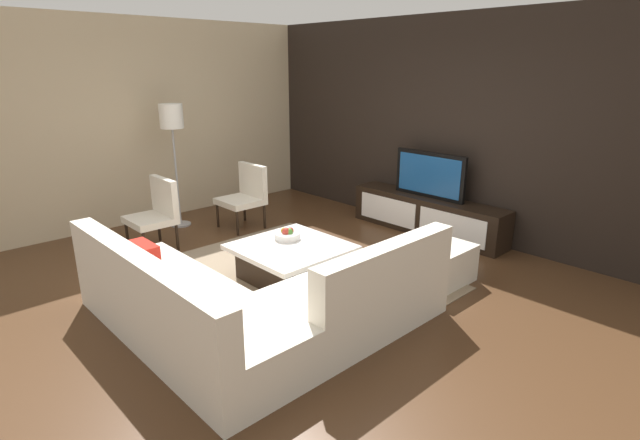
# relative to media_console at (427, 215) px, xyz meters

# --- Properties ---
(ground_plane) EXTENTS (14.00, 14.00, 0.00)m
(ground_plane) POSITION_rel_media_console_xyz_m (-0.00, -2.40, -0.25)
(ground_plane) COLOR #4C301C
(feature_wall_back) EXTENTS (6.40, 0.12, 2.80)m
(feature_wall_back) POSITION_rel_media_console_xyz_m (-0.00, 0.30, 1.15)
(feature_wall_back) COLOR black
(feature_wall_back) RESTS_ON ground
(side_wall_left) EXTENTS (0.12, 5.20, 2.80)m
(side_wall_left) POSITION_rel_media_console_xyz_m (-3.20, -2.20, 1.15)
(side_wall_left) COLOR #C6B28E
(side_wall_left) RESTS_ON ground
(area_rug) EXTENTS (2.96, 2.63, 0.01)m
(area_rug) POSITION_rel_media_console_xyz_m (-0.10, -2.40, -0.24)
(area_rug) COLOR gray
(area_rug) RESTS_ON ground
(media_console) EXTENTS (2.22, 0.43, 0.50)m
(media_console) POSITION_rel_media_console_xyz_m (0.00, 0.00, 0.00)
(media_console) COLOR black
(media_console) RESTS_ON ground
(television) EXTENTS (1.04, 0.06, 0.60)m
(television) POSITION_rel_media_console_xyz_m (-0.00, 0.00, 0.55)
(television) COLOR black
(television) RESTS_ON media_console
(sectional_couch) EXTENTS (2.46, 2.40, 0.83)m
(sectional_couch) POSITION_rel_media_console_xyz_m (0.53, -3.26, 0.03)
(sectional_couch) COLOR silver
(sectional_couch) RESTS_ON ground
(coffee_table) EXTENTS (1.05, 1.05, 0.38)m
(coffee_table) POSITION_rel_media_console_xyz_m (-0.10, -2.30, -0.05)
(coffee_table) COLOR black
(coffee_table) RESTS_ON ground
(accent_chair_near) EXTENTS (0.56, 0.50, 0.87)m
(accent_chair_near) POSITION_rel_media_console_xyz_m (-1.94, -2.88, 0.24)
(accent_chair_near) COLOR black
(accent_chair_near) RESTS_ON ground
(floor_lamp) EXTENTS (0.31, 0.31, 1.68)m
(floor_lamp) POSITION_rel_media_console_xyz_m (-2.58, -2.26, 1.17)
(floor_lamp) COLOR #A5A5AA
(floor_lamp) RESTS_ON ground
(ottoman) EXTENTS (0.70, 0.70, 0.40)m
(ottoman) POSITION_rel_media_console_xyz_m (0.92, -1.24, -0.05)
(ottoman) COLOR silver
(ottoman) RESTS_ON ground
(fruit_bowl) EXTENTS (0.28, 0.28, 0.13)m
(fruit_bowl) POSITION_rel_media_console_xyz_m (-0.28, -2.20, 0.18)
(fruit_bowl) COLOR silver
(fruit_bowl) RESTS_ON coffee_table
(accent_chair_far) EXTENTS (0.56, 0.53, 0.87)m
(accent_chair_far) POSITION_rel_media_console_xyz_m (-1.90, -1.59, 0.24)
(accent_chair_far) COLOR black
(accent_chair_far) RESTS_ON ground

